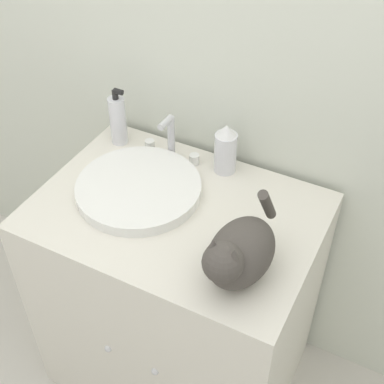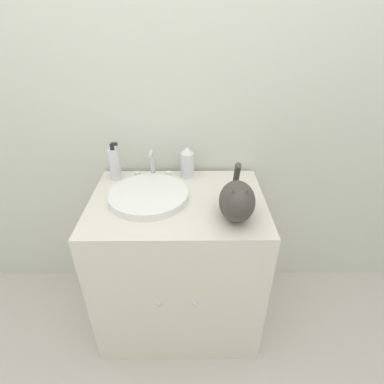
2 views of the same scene
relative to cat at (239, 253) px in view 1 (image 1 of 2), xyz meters
name	(u,v)px [view 1 (image 1 of 2)]	position (x,y,z in m)	size (l,w,h in m)	color
wall_back	(231,31)	(-0.26, 0.49, 0.32)	(6.00, 0.05, 2.50)	silver
vanity_cabinet	(179,297)	(-0.26, 0.15, -0.51)	(0.84, 0.61, 0.83)	silver
sink_basin	(139,188)	(-0.40, 0.16, -0.07)	(0.38, 0.38, 0.04)	white
faucet	(171,141)	(-0.40, 0.36, -0.02)	(0.20, 0.08, 0.16)	silver
cat	(239,253)	(0.00, 0.00, 0.00)	(0.18, 0.33, 0.21)	#47423D
soap_bottle	(118,120)	(-0.59, 0.36, 0.00)	(0.06, 0.06, 0.21)	silver
spray_bottle	(226,149)	(-0.21, 0.38, -0.01)	(0.07, 0.07, 0.17)	silver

